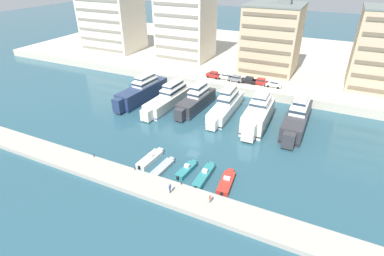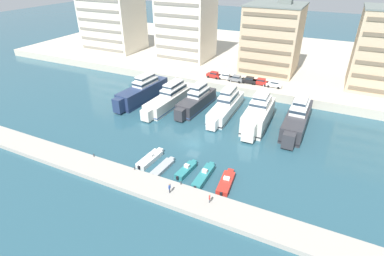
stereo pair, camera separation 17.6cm
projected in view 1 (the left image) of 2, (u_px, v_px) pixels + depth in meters
ground_plane at (193, 144)px, 60.56m from camera, size 400.00×400.00×0.00m
quay_promenade at (266, 58)px, 109.41m from camera, size 180.00×70.00×2.35m
pier_dock at (153, 188)px, 48.24m from camera, size 120.00×5.12×0.84m
yacht_navy_far_left at (142, 91)px, 78.15m from camera, size 5.60×19.67×8.30m
yacht_ivory_left at (170, 98)px, 75.65m from camera, size 5.45×21.18×7.49m
yacht_charcoal_mid_left at (196, 100)px, 73.89m from camera, size 4.94×16.83×7.84m
yacht_white_center_left at (226, 105)px, 71.70m from camera, size 4.22×19.26×7.76m
yacht_ivory_center at (258, 114)px, 66.04m from camera, size 4.95×16.72×8.90m
yacht_charcoal_center_right at (297, 117)px, 65.40m from camera, size 4.50×20.11×8.46m
motorboat_white_far_left at (150, 159)px, 55.19m from camera, size 2.36×7.01×1.40m
motorboat_grey_left at (163, 167)px, 53.08m from camera, size 2.03×6.40×0.80m
motorboat_teal_mid_left at (186, 170)px, 52.23m from camera, size 2.06×5.89×1.51m
motorboat_teal_center_left at (204, 176)px, 50.74m from camera, size 1.62×7.57×1.63m
motorboat_red_center at (226, 182)px, 49.46m from camera, size 2.46×6.82×1.30m
car_red_far_left at (213, 74)px, 87.20m from camera, size 4.21×2.15×1.80m
car_white_left at (225, 76)px, 86.01m from camera, size 4.12×1.95×1.80m
car_grey_mid_left at (236, 78)px, 84.44m from camera, size 4.21×2.15×1.80m
car_black_center_left at (249, 80)px, 83.33m from camera, size 4.11×1.94×1.80m
car_red_center at (261, 81)px, 82.27m from camera, size 4.16×2.04×1.80m
car_white_center_right at (274, 84)px, 80.69m from camera, size 4.13×1.98×1.80m
apartment_block_far_left at (112, 17)px, 110.38m from camera, size 20.56×15.43×25.65m
apartment_block_left at (186, 17)px, 99.02m from camera, size 17.15×14.67×29.15m
apartment_block_mid_left at (272, 38)px, 88.87m from camera, size 15.76×16.39×21.48m
pedestrian_near_edge at (210, 198)px, 44.32m from camera, size 0.35×0.57×1.56m
pedestrian_mid_deck at (170, 188)px, 46.14m from camera, size 0.33×0.65×1.71m
bollard_west at (94, 155)px, 54.96m from camera, size 0.20×0.20×0.61m
bollard_west_mid at (135, 168)px, 51.57m from camera, size 0.20×0.20×0.61m
bollard_east_mid at (181, 183)px, 48.19m from camera, size 0.20×0.20×0.61m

